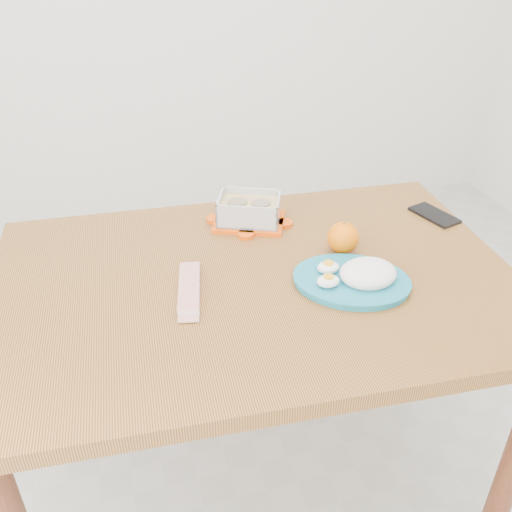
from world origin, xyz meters
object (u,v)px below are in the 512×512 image
object	(u,v)px
food_container	(249,210)
rice_plate	(357,276)
dining_table	(256,309)
orange_fruit	(343,238)
smartphone	(434,215)

from	to	relation	value
food_container	rice_plate	world-z (taller)	food_container
dining_table	orange_fruit	distance (m)	0.28
dining_table	rice_plate	xyz separation A→B (m)	(0.22, -0.09, 0.12)
smartphone	food_container	bearing A→B (deg)	151.93
food_container	smartphone	size ratio (longest dim) A/B	1.64
food_container	rice_plate	xyz separation A→B (m)	(0.16, -0.35, -0.02)
food_container	orange_fruit	world-z (taller)	same
food_container	rice_plate	distance (m)	0.39
dining_table	rice_plate	size ratio (longest dim) A/B	3.55
rice_plate	smartphone	xyz separation A→B (m)	(0.35, 0.25, -0.02)
food_container	rice_plate	bearing A→B (deg)	-43.12
rice_plate	orange_fruit	bearing A→B (deg)	107.24
dining_table	rice_plate	distance (m)	0.26
smartphone	orange_fruit	bearing A→B (deg)	-179.09
food_container	rice_plate	size ratio (longest dim) A/B	0.63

